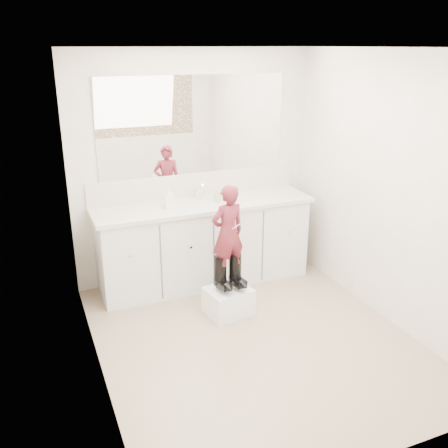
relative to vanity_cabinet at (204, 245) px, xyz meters
name	(u,v)px	position (x,y,z in m)	size (l,w,h in m)	color
floor	(254,339)	(0.00, -1.23, -0.42)	(3.00, 3.00, 0.00)	#837456
ceiling	(261,47)	(0.00, -1.23, 1.97)	(3.00, 3.00, 0.00)	white
wall_back	(194,167)	(0.00, 0.27, 0.77)	(2.60, 2.60, 0.00)	beige
wall_front	(381,289)	(0.00, -2.73, 0.77)	(2.60, 2.60, 0.00)	beige
wall_left	(89,230)	(-1.30, -1.23, 0.78)	(3.00, 3.00, 0.00)	beige
wall_right	(389,191)	(1.30, -1.23, 0.78)	(3.00, 3.00, 0.00)	beige
vanity_cabinet	(204,245)	(0.00, 0.00, 0.00)	(2.20, 0.55, 0.85)	silver
countertop	(204,205)	(0.00, -0.01, 0.45)	(2.28, 0.58, 0.04)	beige
backsplash	(195,185)	(0.00, 0.26, 0.59)	(2.28, 0.03, 0.25)	beige
mirror	(194,125)	(0.00, 0.26, 1.22)	(2.00, 0.02, 1.00)	white
dot_panel	(389,208)	(0.00, -2.71, 1.22)	(2.00, 0.01, 1.20)	#472819
faucet	(199,194)	(0.00, 0.15, 0.52)	(0.08, 0.08, 0.10)	silver
cup	(218,197)	(0.15, -0.01, 0.51)	(0.10, 0.10, 0.09)	beige
soap_bottle	(169,198)	(-0.38, -0.02, 0.57)	(0.09, 0.09, 0.20)	white
step_stool	(228,301)	(-0.03, -0.73, -0.30)	(0.40, 0.34, 0.26)	white
boot_left	(220,273)	(-0.11, -0.71, 0.00)	(0.12, 0.22, 0.34)	black
boot_right	(235,271)	(0.04, -0.71, 0.00)	(0.12, 0.22, 0.34)	black
toddler	(228,233)	(-0.03, -0.71, 0.39)	(0.33, 0.22, 0.91)	#A2313B
toothbrush	(239,225)	(0.04, -0.79, 0.48)	(0.01, 0.01, 0.14)	pink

